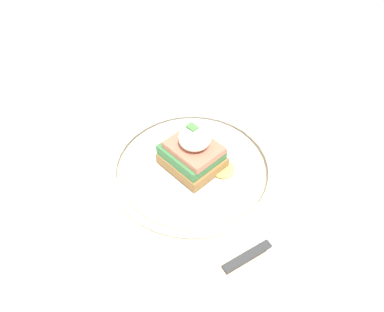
{
  "coord_description": "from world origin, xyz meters",
  "views": [
    {
      "loc": [
        0.31,
        -0.28,
        1.22
      ],
      "look_at": [
        0.02,
        -0.0,
        0.79
      ],
      "focal_mm": 35.0,
      "sensor_mm": 36.0,
      "label": 1
    }
  ],
  "objects_px": {
    "sandwich": "(193,152)",
    "fork": "(132,118)",
    "plate": "(192,167)",
    "knife": "(271,243)"
  },
  "relations": [
    {
      "from": "plate",
      "to": "sandwich",
      "type": "bearing_deg",
      "value": -11.43
    },
    {
      "from": "knife",
      "to": "sandwich",
      "type": "bearing_deg",
      "value": 175.33
    },
    {
      "from": "fork",
      "to": "plate",
      "type": "bearing_deg",
      "value": -2.79
    },
    {
      "from": "sandwich",
      "to": "knife",
      "type": "xyz_separation_m",
      "value": [
        0.17,
        -0.01,
        -0.04
      ]
    },
    {
      "from": "plate",
      "to": "sandwich",
      "type": "xyz_separation_m",
      "value": [
        0.0,
        -0.0,
        0.04
      ]
    },
    {
      "from": "sandwich",
      "to": "fork",
      "type": "bearing_deg",
      "value": 177.13
    },
    {
      "from": "sandwich",
      "to": "fork",
      "type": "xyz_separation_m",
      "value": [
        -0.17,
        0.01,
        -0.04
      ]
    },
    {
      "from": "plate",
      "to": "knife",
      "type": "bearing_deg",
      "value": -4.74
    },
    {
      "from": "plate",
      "to": "fork",
      "type": "height_order",
      "value": "plate"
    },
    {
      "from": "plate",
      "to": "fork",
      "type": "bearing_deg",
      "value": 177.21
    }
  ]
}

